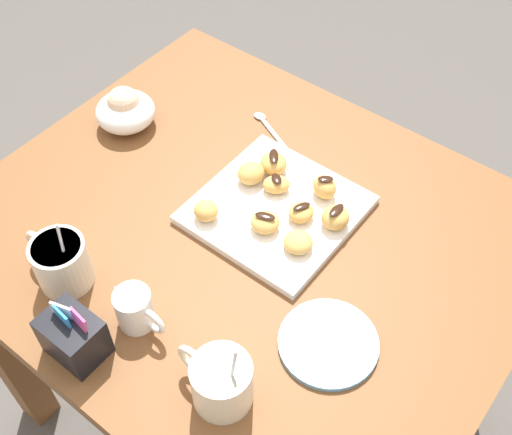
# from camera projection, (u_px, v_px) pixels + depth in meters

# --- Properties ---
(ground_plane) EXTENTS (8.00, 8.00, 0.00)m
(ground_plane) POSITION_uv_depth(u_px,v_px,m) (249.00, 404.00, 1.73)
(ground_plane) COLOR #514C47
(dining_table) EXTENTS (0.98, 0.83, 0.75)m
(dining_table) POSITION_uv_depth(u_px,v_px,m) (247.00, 274.00, 1.26)
(dining_table) COLOR brown
(dining_table) RESTS_ON ground_plane
(pastry_plate_square) EXTENTS (0.27, 0.27, 0.02)m
(pastry_plate_square) POSITION_uv_depth(u_px,v_px,m) (276.00, 209.00, 1.18)
(pastry_plate_square) COLOR white
(pastry_plate_square) RESTS_ON dining_table
(coffee_mug_cream_left) EXTENTS (0.13, 0.09, 0.13)m
(coffee_mug_cream_left) POSITION_uv_depth(u_px,v_px,m) (221.00, 381.00, 0.92)
(coffee_mug_cream_left) COLOR silver
(coffee_mug_cream_left) RESTS_ON dining_table
(coffee_mug_cream_right) EXTENTS (0.13, 0.09, 0.14)m
(coffee_mug_cream_right) POSITION_uv_depth(u_px,v_px,m) (61.00, 261.00, 1.05)
(coffee_mug_cream_right) COLOR silver
(coffee_mug_cream_right) RESTS_ON dining_table
(cream_pitcher_white) EXTENTS (0.10, 0.06, 0.07)m
(cream_pitcher_white) POSITION_uv_depth(u_px,v_px,m) (135.00, 308.00, 1.00)
(cream_pitcher_white) COLOR white
(cream_pitcher_white) RESTS_ON dining_table
(sugar_caddy) EXTENTS (0.09, 0.07, 0.11)m
(sugar_caddy) POSITION_uv_depth(u_px,v_px,m) (73.00, 336.00, 0.97)
(sugar_caddy) COLOR black
(sugar_caddy) RESTS_ON dining_table
(ice_cream_bowl) EXTENTS (0.12, 0.12, 0.09)m
(ice_cream_bowl) POSITION_uv_depth(u_px,v_px,m) (125.00, 110.00, 1.31)
(ice_cream_bowl) COLOR white
(ice_cream_bowl) RESTS_ON dining_table
(saucer_sky_left) EXTENTS (0.16, 0.16, 0.01)m
(saucer_sky_left) POSITION_uv_depth(u_px,v_px,m) (328.00, 343.00, 1.00)
(saucer_sky_left) COLOR #66A8DB
(saucer_sky_left) RESTS_ON dining_table
(loose_spoon_near_saucer) EXTENTS (0.15, 0.08, 0.01)m
(loose_spoon_near_saucer) POSITION_uv_depth(u_px,v_px,m) (271.00, 130.00, 1.32)
(loose_spoon_near_saucer) COLOR silver
(loose_spoon_near_saucer) RESTS_ON dining_table
(beignet_0) EXTENTS (0.05, 0.05, 0.03)m
(beignet_0) POSITION_uv_depth(u_px,v_px,m) (301.00, 212.00, 1.14)
(beignet_0) COLOR #DBA351
(beignet_0) RESTS_ON pastry_plate_square
(chocolate_drizzle_0) EXTENTS (0.03, 0.04, 0.00)m
(chocolate_drizzle_0) POSITION_uv_depth(u_px,v_px,m) (302.00, 207.00, 1.13)
(chocolate_drizzle_0) COLOR black
(chocolate_drizzle_0) RESTS_ON beignet_0
(beignet_1) EXTENTS (0.07, 0.07, 0.03)m
(beignet_1) POSITION_uv_depth(u_px,v_px,m) (298.00, 242.00, 1.10)
(beignet_1) COLOR #DBA351
(beignet_1) RESTS_ON pastry_plate_square
(beignet_2) EXTENTS (0.06, 0.06, 0.03)m
(beignet_2) POSITION_uv_depth(u_px,v_px,m) (265.00, 222.00, 1.13)
(beignet_2) COLOR #DBA351
(beignet_2) RESTS_ON pastry_plate_square
(chocolate_drizzle_2) EXTENTS (0.04, 0.03, 0.00)m
(chocolate_drizzle_2) POSITION_uv_depth(u_px,v_px,m) (265.00, 216.00, 1.11)
(chocolate_drizzle_2) COLOR black
(chocolate_drizzle_2) RESTS_ON beignet_2
(beignet_3) EXTENTS (0.06, 0.06, 0.04)m
(beignet_3) POSITION_uv_depth(u_px,v_px,m) (325.00, 187.00, 1.17)
(beignet_3) COLOR #DBA351
(beignet_3) RESTS_ON pastry_plate_square
(chocolate_drizzle_3) EXTENTS (0.03, 0.03, 0.00)m
(chocolate_drizzle_3) POSITION_uv_depth(u_px,v_px,m) (326.00, 179.00, 1.16)
(chocolate_drizzle_3) COLOR black
(chocolate_drizzle_3) RESTS_ON beignet_3
(beignet_4) EXTENTS (0.06, 0.06, 0.03)m
(beignet_4) POSITION_uv_depth(u_px,v_px,m) (206.00, 211.00, 1.14)
(beignet_4) COLOR #DBA351
(beignet_4) RESTS_ON pastry_plate_square
(beignet_5) EXTENTS (0.07, 0.07, 0.04)m
(beignet_5) POSITION_uv_depth(u_px,v_px,m) (274.00, 163.00, 1.22)
(beignet_5) COLOR #DBA351
(beignet_5) RESTS_ON pastry_plate_square
(chocolate_drizzle_5) EXTENTS (0.04, 0.04, 0.00)m
(chocolate_drizzle_5) POSITION_uv_depth(u_px,v_px,m) (274.00, 156.00, 1.20)
(chocolate_drizzle_5) COLOR black
(chocolate_drizzle_5) RESTS_ON beignet_5
(beignet_6) EXTENTS (0.05, 0.06, 0.04)m
(beignet_6) POSITION_uv_depth(u_px,v_px,m) (251.00, 173.00, 1.20)
(beignet_6) COLOR #DBA351
(beignet_6) RESTS_ON pastry_plate_square
(beignet_7) EXTENTS (0.06, 0.06, 0.03)m
(beignet_7) POSITION_uv_depth(u_px,v_px,m) (276.00, 185.00, 1.19)
(beignet_7) COLOR #DBA351
(beignet_7) RESTS_ON pastry_plate_square
(chocolate_drizzle_7) EXTENTS (0.03, 0.03, 0.00)m
(chocolate_drizzle_7) POSITION_uv_depth(u_px,v_px,m) (277.00, 179.00, 1.17)
(chocolate_drizzle_7) COLOR black
(chocolate_drizzle_7) RESTS_ON beignet_7
(beignet_8) EXTENTS (0.06, 0.06, 0.04)m
(beignet_8) POSITION_uv_depth(u_px,v_px,m) (335.00, 218.00, 1.13)
(beignet_8) COLOR #DBA351
(beignet_8) RESTS_ON pastry_plate_square
(chocolate_drizzle_8) EXTENTS (0.02, 0.04, 0.00)m
(chocolate_drizzle_8) POSITION_uv_depth(u_px,v_px,m) (336.00, 210.00, 1.11)
(chocolate_drizzle_8) COLOR black
(chocolate_drizzle_8) RESTS_ON beignet_8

